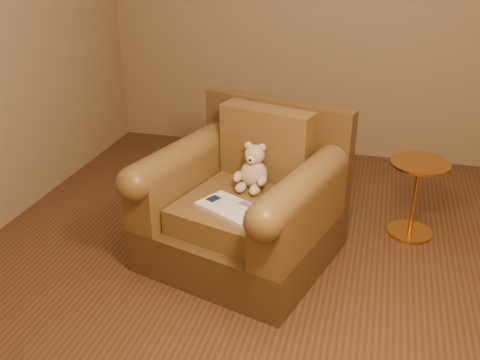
# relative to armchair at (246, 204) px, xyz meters

# --- Properties ---
(floor) EXTENTS (4.00, 4.00, 0.00)m
(floor) POSITION_rel_armchair_xyz_m (0.28, -0.14, -0.36)
(floor) COLOR #55331D
(floor) RESTS_ON ground
(armchair) EXTENTS (1.25, 1.21, 0.92)m
(armchair) POSITION_rel_armchair_xyz_m (0.00, 0.00, 0.00)
(armchair) COLOR #50381A
(armchair) RESTS_ON floor
(teddy_bear) EXTENTS (0.21, 0.24, 0.29)m
(teddy_bear) POSITION_rel_armchair_xyz_m (0.02, 0.08, 0.19)
(teddy_bear) COLOR #CEB390
(teddy_bear) RESTS_ON armchair
(guidebook) EXTENTS (0.43, 0.37, 0.03)m
(guidebook) POSITION_rel_armchair_xyz_m (-0.03, -0.25, 0.10)
(guidebook) COLOR beige
(guidebook) RESTS_ON armchair
(side_table) EXTENTS (0.38, 0.38, 0.53)m
(side_table) POSITION_rel_armchair_xyz_m (1.02, 0.53, -0.07)
(side_table) COLOR gold
(side_table) RESTS_ON floor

